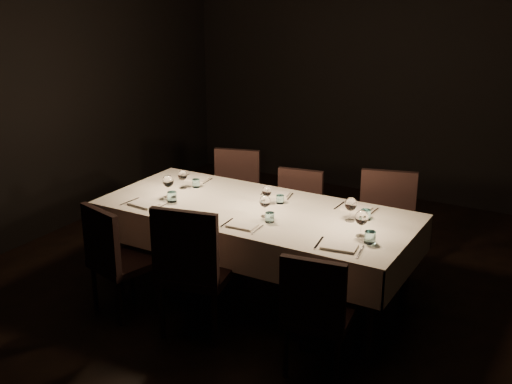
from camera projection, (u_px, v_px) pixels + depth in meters
The scene contains 14 objects.
room at pixel (256, 117), 4.85m from camera, with size 5.01×6.01×3.01m.
dining_table at pixel (256, 217), 5.11m from camera, with size 2.52×1.12×0.76m.
chair_near_left at pixel (114, 255), 4.88m from camera, with size 0.53×0.53×0.90m.
place_setting_near_left at pixel (162, 192), 5.24m from camera, with size 0.35×0.41×0.19m.
chair_near_center at pixel (193, 265), 4.57m from camera, with size 0.58×0.58×1.02m.
place_setting_near_center at pixel (259, 212), 4.81m from camera, with size 0.32×0.40×0.17m.
chair_near_right at pixel (316, 309), 4.11m from camera, with size 0.48×0.48×0.88m.
place_setting_near_right at pixel (357, 231), 4.44m from camera, with size 0.37×0.42×0.20m.
chair_far_left at pixel (235, 194), 6.18m from camera, with size 0.55×0.55×0.93m.
place_setting_far_left at pixel (190, 178), 5.62m from camera, with size 0.31×0.39×0.17m.
chair_far_center at pixel (297, 213), 5.77m from camera, with size 0.48×0.48×0.86m.
place_setting_far_center at pixel (273, 194), 5.23m from camera, with size 0.30×0.39×0.16m.
chair_far_right at pixel (386, 224), 5.37m from camera, with size 0.58×0.58×0.97m.
place_setting_far_right at pixel (356, 208), 4.89m from camera, with size 0.34×0.41×0.19m.
Camera 1 is at (2.37, -4.13, 2.54)m, focal length 45.00 mm.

